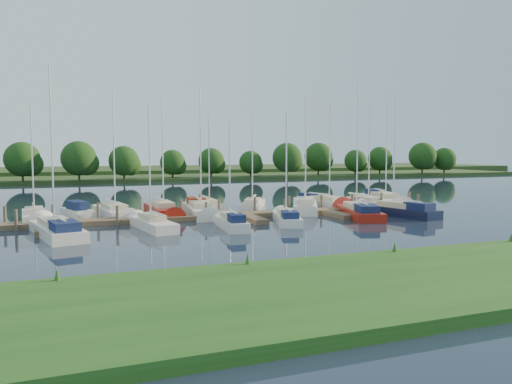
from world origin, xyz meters
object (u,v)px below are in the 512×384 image
object	(u,v)px
motorboat	(78,213)
sailboat_s_2	(231,224)
sailboat_n_5	(209,207)
sailboat_n_0	(34,218)
dock	(244,216)

from	to	relation	value
motorboat	sailboat_s_2	distance (m)	15.62
sailboat_n_5	sailboat_n_0	bearing A→B (deg)	9.46
motorboat	sailboat_s_2	world-z (taller)	sailboat_s_2
motorboat	sailboat_s_2	xyz separation A→B (m)	(10.67, -11.41, -0.01)
dock	motorboat	world-z (taller)	motorboat
sailboat_s_2	motorboat	bearing A→B (deg)	137.53
dock	sailboat_n_5	xyz separation A→B (m)	(-1.28, 7.03, 0.07)
sailboat_n_5	sailboat_s_2	xyz separation A→B (m)	(-1.61, -12.15, 0.07)
sailboat_n_5	sailboat_s_2	bearing A→B (deg)	82.31
motorboat	dock	bearing A→B (deg)	137.16
sailboat_n_0	sailboat_n_5	xyz separation A→B (m)	(15.77, 2.67, -0.01)
sailboat_n_5	sailboat_s_2	size ratio (longest dim) A/B	1.15
motorboat	sailboat_n_5	bearing A→B (deg)	165.49
dock	motorboat	size ratio (longest dim) A/B	7.26
dock	sailboat_s_2	size ratio (longest dim) A/B	4.72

